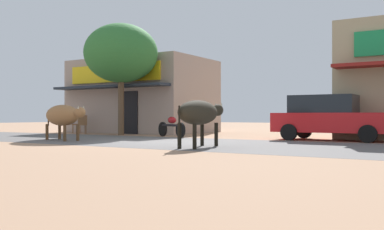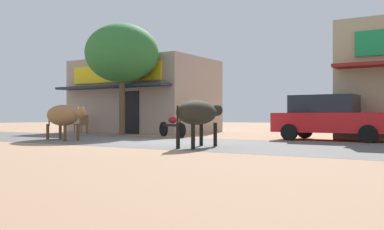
% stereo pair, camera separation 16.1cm
% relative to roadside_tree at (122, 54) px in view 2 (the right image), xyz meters
% --- Properties ---
extents(ground, '(80.00, 80.00, 0.00)m').
position_rel_roadside_tree_xyz_m(ground, '(4.57, -3.20, -3.75)').
color(ground, '#A57C5F').
extents(asphalt_road, '(72.00, 5.57, 0.00)m').
position_rel_roadside_tree_xyz_m(asphalt_road, '(4.57, -3.20, -3.75)').
color(asphalt_road, '#5A5655').
rests_on(asphalt_road, ground).
extents(storefront_left_cafe, '(7.17, 5.62, 3.89)m').
position_rel_roadside_tree_xyz_m(storefront_left_cafe, '(-1.55, 3.64, -1.80)').
color(storefront_left_cafe, tan).
rests_on(storefront_left_cafe, ground).
extents(roadside_tree, '(3.38, 3.38, 5.12)m').
position_rel_roadside_tree_xyz_m(roadside_tree, '(0.00, 0.00, 0.00)').
color(roadside_tree, brown).
rests_on(roadside_tree, ground).
extents(parked_hatchback_car, '(4.13, 1.99, 1.64)m').
position_rel_roadside_tree_xyz_m(parked_hatchback_car, '(9.25, 0.75, -2.91)').
color(parked_hatchback_car, red).
rests_on(parked_hatchback_car, ground).
extents(parked_motorcycle, '(1.89, 0.91, 1.06)m').
position_rel_roadside_tree_xyz_m(parked_motorcycle, '(2.95, -0.22, -3.28)').
color(parked_motorcycle, black).
rests_on(parked_motorcycle, ground).
extents(cow_near_brown, '(2.71, 1.26, 1.30)m').
position_rel_roadside_tree_xyz_m(cow_near_brown, '(0.93, -4.30, -2.85)').
color(cow_near_brown, '#97673D').
rests_on(cow_near_brown, ground).
extents(cow_far_dark, '(0.77, 2.70, 1.33)m').
position_rel_roadside_tree_xyz_m(cow_far_dark, '(6.94, -4.72, -2.79)').
color(cow_far_dark, '#2A261C').
rests_on(cow_far_dark, ground).
extents(cafe_chair_near_tree, '(0.62, 0.62, 0.92)m').
position_rel_roadside_tree_xyz_m(cafe_chair_near_tree, '(-2.46, -0.02, -3.24)').
color(cafe_chair_near_tree, brown).
rests_on(cafe_chair_near_tree, ground).
extents(cafe_chair_by_doorway, '(0.62, 0.62, 0.92)m').
position_rel_roadside_tree_xyz_m(cafe_chair_by_doorway, '(-3.39, 0.62, -3.24)').
color(cafe_chair_by_doorway, brown).
rests_on(cafe_chair_by_doorway, ground).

